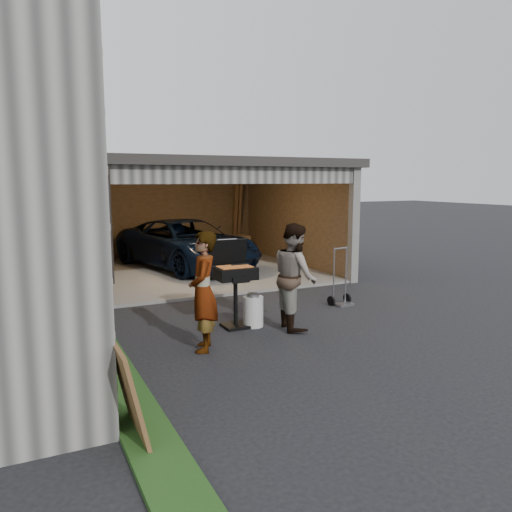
{
  "coord_description": "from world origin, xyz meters",
  "views": [
    {
      "loc": [
        -3.24,
        -5.97,
        2.42
      ],
      "look_at": [
        0.37,
        1.51,
        1.15
      ],
      "focal_mm": 35.0,
      "sensor_mm": 36.0,
      "label": 1
    }
  ],
  "objects_px": {
    "plywood_panel": "(128,392)",
    "woman": "(203,292)",
    "minivan": "(187,246)",
    "bbq_grill": "(234,276)",
    "hand_truck": "(341,294)",
    "man": "(295,276)",
    "propane_tank": "(253,311)"
  },
  "relations": [
    {
      "from": "minivan",
      "to": "plywood_panel",
      "type": "height_order",
      "value": "minivan"
    },
    {
      "from": "minivan",
      "to": "propane_tank",
      "type": "height_order",
      "value": "minivan"
    },
    {
      "from": "bbq_grill",
      "to": "propane_tank",
      "type": "distance_m",
      "value": 0.68
    },
    {
      "from": "woman",
      "to": "plywood_panel",
      "type": "xyz_separation_m",
      "value": [
        -1.48,
        -2.06,
        -0.39
      ]
    },
    {
      "from": "woman",
      "to": "man",
      "type": "relative_size",
      "value": 0.99
    },
    {
      "from": "man",
      "to": "hand_truck",
      "type": "distance_m",
      "value": 1.95
    },
    {
      "from": "plywood_panel",
      "to": "man",
      "type": "bearing_deg",
      "value": 37.45
    },
    {
      "from": "plywood_panel",
      "to": "minivan",
      "type": "bearing_deg",
      "value": 68.71
    },
    {
      "from": "bbq_grill",
      "to": "propane_tank",
      "type": "relative_size",
      "value": 2.85
    },
    {
      "from": "woman",
      "to": "propane_tank",
      "type": "distance_m",
      "value": 1.49
    },
    {
      "from": "minivan",
      "to": "bbq_grill",
      "type": "relative_size",
      "value": 3.26
    },
    {
      "from": "woman",
      "to": "hand_truck",
      "type": "relative_size",
      "value": 1.51
    },
    {
      "from": "man",
      "to": "plywood_panel",
      "type": "height_order",
      "value": "man"
    },
    {
      "from": "man",
      "to": "hand_truck",
      "type": "xyz_separation_m",
      "value": [
        1.59,
        0.92,
        -0.65
      ]
    },
    {
      "from": "bbq_grill",
      "to": "hand_truck",
      "type": "height_order",
      "value": "bbq_grill"
    },
    {
      "from": "propane_tank",
      "to": "hand_truck",
      "type": "bearing_deg",
      "value": 14.56
    },
    {
      "from": "minivan",
      "to": "man",
      "type": "height_order",
      "value": "man"
    },
    {
      "from": "man",
      "to": "bbq_grill",
      "type": "bearing_deg",
      "value": 72.58
    },
    {
      "from": "plywood_panel",
      "to": "hand_truck",
      "type": "bearing_deg",
      "value": 35.18
    },
    {
      "from": "minivan",
      "to": "bbq_grill",
      "type": "height_order",
      "value": "bbq_grill"
    },
    {
      "from": "plywood_panel",
      "to": "hand_truck",
      "type": "xyz_separation_m",
      "value": [
        4.79,
        3.38,
        -0.25
      ]
    },
    {
      "from": "plywood_panel",
      "to": "woman",
      "type": "bearing_deg",
      "value": 54.29
    },
    {
      "from": "woman",
      "to": "man",
      "type": "distance_m",
      "value": 1.76
    },
    {
      "from": "propane_tank",
      "to": "hand_truck",
      "type": "relative_size",
      "value": 0.45
    },
    {
      "from": "propane_tank",
      "to": "minivan",
      "type": "bearing_deg",
      "value": 83.33
    },
    {
      "from": "bbq_grill",
      "to": "hand_truck",
      "type": "relative_size",
      "value": 1.27
    },
    {
      "from": "woman",
      "to": "plywood_panel",
      "type": "relative_size",
      "value": 1.8
    },
    {
      "from": "minivan",
      "to": "man",
      "type": "distance_m",
      "value": 5.95
    },
    {
      "from": "minivan",
      "to": "woman",
      "type": "distance_m",
      "value": 6.59
    },
    {
      "from": "bbq_grill",
      "to": "plywood_panel",
      "type": "xyz_separation_m",
      "value": [
        -2.33,
        -2.92,
        -0.39
      ]
    },
    {
      "from": "woman",
      "to": "man",
      "type": "height_order",
      "value": "man"
    },
    {
      "from": "woman",
      "to": "hand_truck",
      "type": "distance_m",
      "value": 3.62
    }
  ]
}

